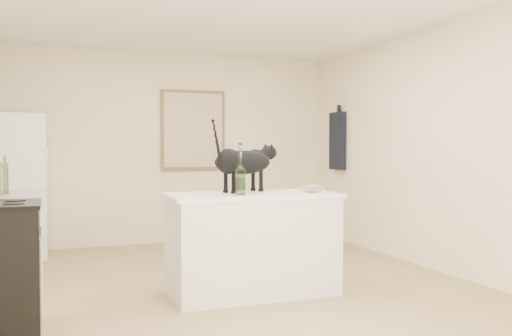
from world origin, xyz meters
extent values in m
plane|color=tan|center=(0.00, 0.00, 0.00)|extent=(5.50, 5.50, 0.00)
plane|color=white|center=(0.00, 0.00, 2.60)|extent=(5.50, 5.50, 0.00)
plane|color=#FEEBC5|center=(0.00, 2.75, 1.30)|extent=(4.50, 0.00, 4.50)
plane|color=#FEEBC5|center=(0.00, -2.75, 1.30)|extent=(4.50, 0.00, 4.50)
plane|color=#FEEBC5|center=(2.25, 0.00, 1.30)|extent=(0.00, 5.50, 5.50)
cube|color=white|center=(0.10, -0.20, 0.43)|extent=(1.44, 0.67, 0.86)
cube|color=white|center=(0.10, -0.20, 0.88)|extent=(1.50, 0.70, 0.04)
cube|color=white|center=(-1.95, 0.30, 0.43)|extent=(0.60, 1.40, 0.86)
cube|color=gray|center=(-1.95, 0.30, 0.88)|extent=(0.62, 1.44, 0.04)
cube|color=white|center=(-1.95, 2.35, 0.85)|extent=(0.68, 0.68, 1.70)
cube|color=brown|center=(0.30, 2.72, 1.55)|extent=(0.90, 0.03, 1.10)
cube|color=beige|center=(0.30, 2.70, 1.55)|extent=(0.82, 0.00, 1.02)
cube|color=black|center=(2.19, 2.05, 1.40)|extent=(0.08, 0.34, 0.80)
cylinder|color=#2E5622|center=(-0.06, -0.33, 1.09)|extent=(0.11, 0.11, 0.39)
imported|color=white|center=(0.62, -0.32, 0.93)|extent=(0.27, 0.27, 0.06)
cube|color=white|center=(-1.60, 2.47, 1.24)|extent=(0.01, 0.14, 0.18)
cylinder|color=olive|center=(-1.98, 0.51, 1.01)|extent=(0.06, 0.06, 0.22)
cylinder|color=#99A699|center=(-1.97, 0.29, 1.02)|extent=(0.06, 0.06, 0.24)
cylinder|color=#1F4717|center=(-1.94, 0.45, 1.03)|extent=(0.06, 0.06, 0.27)
camera|label=1|loc=(-1.59, -4.77, 1.29)|focal=38.86mm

